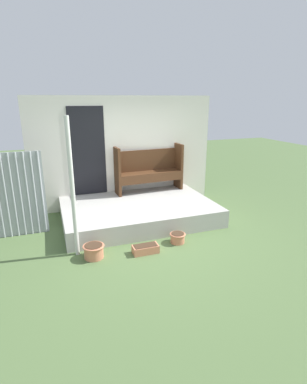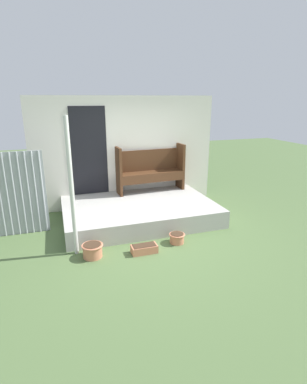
{
  "view_description": "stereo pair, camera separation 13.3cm",
  "coord_description": "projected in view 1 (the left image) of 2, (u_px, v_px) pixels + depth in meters",
  "views": [
    {
      "loc": [
        -1.76,
        -4.79,
        2.53
      ],
      "look_at": [
        0.08,
        0.37,
        0.82
      ],
      "focal_mm": 28.0,
      "sensor_mm": 36.0,
      "label": 1
    },
    {
      "loc": [
        -1.64,
        -4.83,
        2.53
      ],
      "look_at": [
        0.08,
        0.37,
        0.82
      ],
      "focal_mm": 28.0,
      "sensor_mm": 36.0,
      "label": 2
    }
  ],
  "objects": [
    {
      "name": "ground_plane",
      "position": [
        156.0,
        239.0,
        5.63
      ],
      "size": [
        24.0,
        24.0,
        0.0
      ],
      "primitive_type": "plane",
      "color": "#516B3D"
    },
    {
      "name": "house_wall",
      "position": [
        123.0,
        152.0,
        7.12
      ],
      "size": [
        4.39,
        0.08,
        2.6
      ],
      "color": "white",
      "rests_on": "ground_plane"
    },
    {
      "name": "porch_slab",
      "position": [
        139.0,
        211.0,
        6.5
      ],
      "size": [
        3.19,
        2.09,
        0.37
      ],
      "color": "#B2AFA8",
      "rests_on": "ground_plane"
    },
    {
      "name": "planter_box_rect",
      "position": [
        145.0,
        249.0,
        5.12
      ],
      "size": [
        0.44,
        0.21,
        0.14
      ],
      "color": "tan",
      "rests_on": "ground_plane"
    },
    {
      "name": "flower_pot_left",
      "position": [
        94.0,
        251.0,
        4.94
      ],
      "size": [
        0.36,
        0.36,
        0.23
      ],
      "color": "tan",
      "rests_on": "ground_plane"
    },
    {
      "name": "flower_pot_middle",
      "position": [
        178.0,
        237.0,
        5.47
      ],
      "size": [
        0.3,
        0.3,
        0.18
      ],
      "color": "tan",
      "rests_on": "ground_plane"
    },
    {
      "name": "bench",
      "position": [
        149.0,
        168.0,
        7.19
      ],
      "size": [
        1.65,
        0.49,
        1.11
      ],
      "rotation": [
        0.0,
        0.0,
        0.05
      ],
      "color": "#4C2D19",
      "rests_on": "porch_slab"
    },
    {
      "name": "support_post",
      "position": [
        72.0,
        190.0,
        4.75
      ],
      "size": [
        0.07,
        0.07,
        2.29
      ],
      "color": "silver",
      "rests_on": "ground_plane"
    }
  ]
}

